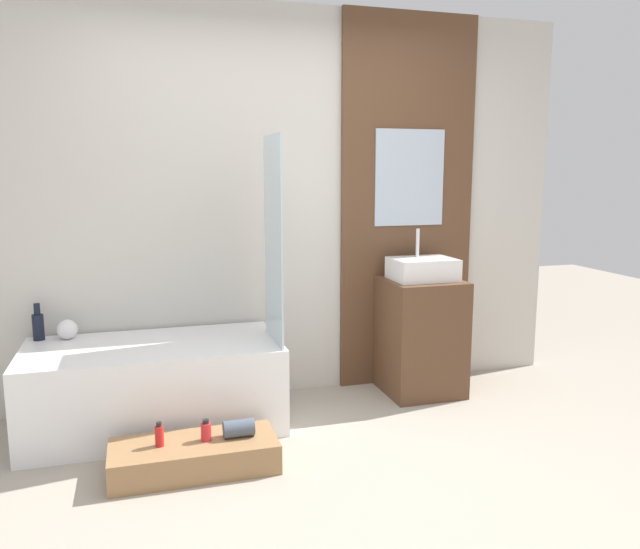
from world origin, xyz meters
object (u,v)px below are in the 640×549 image
Objects in this scene: bottle_soap_primary at (159,435)px; vase_round_light at (67,329)px; bathtub at (155,385)px; vase_tall_dark at (38,325)px; bottle_soap_secondary at (206,431)px; wooden_step_bench at (194,456)px; sink at (423,269)px.

vase_round_light is at bearing 118.96° from bottle_soap_primary.
vase_tall_dark is at bearing 156.25° from bathtub.
bottle_soap_secondary is (0.23, 0.00, -0.01)m from bottle_soap_primary.
vase_tall_dark is (-0.66, 0.29, 0.35)m from bathtub.
vase_round_light is at bearing -9.25° from vase_tall_dark.
vase_tall_dark reaches higher than bottle_soap_secondary.
bathtub is 6.55× the size of vase_tall_dark.
bathtub is 11.62× the size of bottle_soap_primary.
bottle_soap_primary is (-0.17, 0.00, 0.13)m from wooden_step_bench.
bathtub is 0.64m from vase_round_light.
wooden_step_bench is (0.17, -0.63, -0.18)m from bathtub.
bottle_soap_secondary is at bearing -154.76° from sink.
wooden_step_bench is 1.22m from vase_round_light.
wooden_step_bench is at bearing 0.00° from bottle_soap_primary.
sink is 1.86× the size of vase_tall_dark.
vase_tall_dark is 1.20m from bottle_soap_primary.
vase_tall_dark is 1.77× the size of bottle_soap_primary.
wooden_step_bench is 7.06× the size of vase_round_light.
bottle_soap_primary is (-1.79, -0.74, -0.66)m from sink.
bottle_soap_primary is (0.49, -0.89, -0.37)m from vase_round_light.
sink reaches higher than bottle_soap_secondary.
vase_tall_dark is at bearing 134.17° from bottle_soap_secondary.
sink is 3.30× the size of bottle_soap_primary.
bathtub is 1.75× the size of wooden_step_bench.
bottle_soap_primary reaches higher than wooden_step_bench.
vase_tall_dark is (-2.45, 0.18, -0.26)m from sink.
bathtub is 0.67m from bottle_soap_secondary.
sink is 2.47m from vase_tall_dark.
bottle_soap_secondary is at bearing 0.00° from bottle_soap_primary.
vase_tall_dark is 1.34m from bottle_soap_secondary.
bottle_soap_primary is at bearing -157.70° from sink.
wooden_step_bench is at bearing -74.82° from bathtub.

